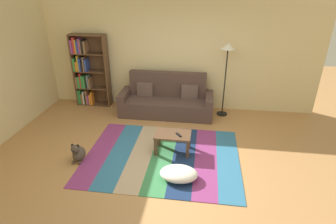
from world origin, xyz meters
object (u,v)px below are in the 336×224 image
Objects in this scene: couch at (167,101)px; coffee_table at (173,137)px; bookshelf at (87,71)px; dog at (78,153)px; pouf at (179,174)px; standing_lamp at (227,56)px; tv_remote at (178,135)px.

coffee_table is (0.36, -1.69, -0.02)m from couch.
bookshelf is 4.64× the size of dog.
couch reaches higher than coffee_table.
pouf is at bearing -76.02° from coffee_table.
bookshelf is at bearing 141.44° from coffee_table.
bookshelf is 2.73m from dog.
standing_lamp reaches higher than couch.
standing_lamp is at bearing -2.66° from bookshelf.
couch is at bearing 102.76° from pouf.
standing_lamp is (1.01, 1.81, 1.16)m from coffee_table.
bookshelf is 12.30× the size of tv_remote.
bookshelf reaches higher than coffee_table.
bookshelf is at bearing 107.47° from dog.
bookshelf is 3.93m from pouf.
standing_lamp is at bearing 72.73° from pouf.
standing_lamp is at bearing 41.00° from dog.
couch reaches higher than tv_remote.
tv_remote is (-0.90, -1.85, -1.07)m from standing_lamp.
bookshelf is 3.53m from standing_lamp.
pouf is at bearing -77.24° from couch.
tv_remote reaches higher than dog.
dog is (-1.32, -2.22, -0.18)m from couch.
dog is 1.88m from tv_remote.
bookshelf is 2.71× the size of coffee_table.
couch is 1.22× the size of bookshelf.
coffee_table is at bearing -119.31° from standing_lamp.
bookshelf is (-2.11, 0.28, 0.57)m from couch.
coffee_table is at bearing -38.56° from bookshelf.
dog is at bearing -139.00° from standing_lamp.
dog reaches higher than pouf.
coffee_table is 2.37m from standing_lamp.
couch is 5.69× the size of dog.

